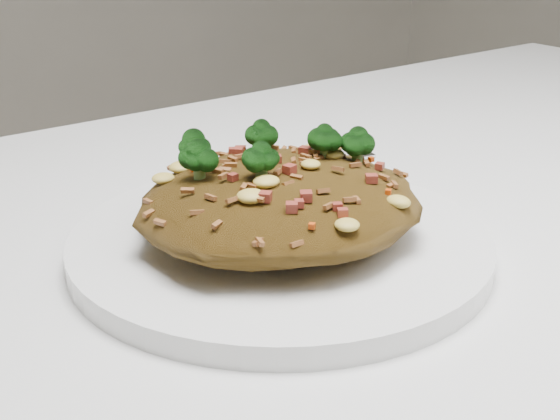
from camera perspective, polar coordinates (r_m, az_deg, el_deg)
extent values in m
cube|color=white|center=(0.52, 13.84, -3.96)|extent=(1.20, 0.80, 0.04)
cylinder|color=olive|center=(1.26, 16.42, -7.05)|extent=(0.06, 0.06, 0.71)
cylinder|color=white|center=(0.47, 0.00, -2.45)|extent=(0.25, 0.25, 0.01)
ellipsoid|color=brown|center=(0.46, 0.00, 0.56)|extent=(0.17, 0.16, 0.04)
ellipsoid|color=#083206|center=(0.49, 3.27, 5.26)|extent=(0.02, 0.02, 0.02)
ellipsoid|color=#083206|center=(0.46, -5.95, 3.81)|extent=(0.02, 0.02, 0.02)
ellipsoid|color=#083206|center=(0.50, -6.32, 4.67)|extent=(0.02, 0.02, 0.02)
ellipsoid|color=#083206|center=(0.44, -1.37, 3.84)|extent=(0.02, 0.02, 0.02)
ellipsoid|color=#083206|center=(0.49, 5.72, 4.93)|extent=(0.02, 0.02, 0.02)
ellipsoid|color=#083206|center=(0.50, -1.36, 5.58)|extent=(0.02, 0.02, 0.02)
cube|color=silver|center=(0.59, 4.06, 3.59)|extent=(0.10, 0.03, 0.00)
cube|color=silver|center=(0.55, -4.65, 2.12)|extent=(0.04, 0.03, 0.00)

